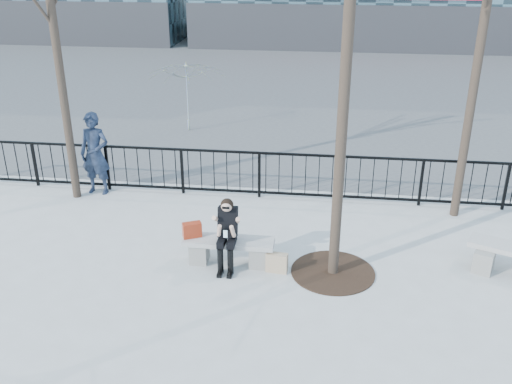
# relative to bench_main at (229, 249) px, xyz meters

# --- Properties ---
(ground) EXTENTS (120.00, 120.00, 0.00)m
(ground) POSITION_rel_bench_main_xyz_m (0.00, 0.00, -0.30)
(ground) COLOR #A4A39F
(ground) RESTS_ON ground
(street_surface) EXTENTS (60.00, 23.00, 0.01)m
(street_surface) POSITION_rel_bench_main_xyz_m (0.00, 15.00, -0.30)
(street_surface) COLOR #474747
(street_surface) RESTS_ON ground
(railing) EXTENTS (14.00, 0.06, 1.10)m
(railing) POSITION_rel_bench_main_xyz_m (0.00, 3.00, 0.25)
(railing) COLOR black
(railing) RESTS_ON ground
(tree_grate) EXTENTS (1.50, 1.50, 0.02)m
(tree_grate) POSITION_rel_bench_main_xyz_m (1.90, -0.10, -0.29)
(tree_grate) COLOR black
(tree_grate) RESTS_ON ground
(bench_main) EXTENTS (1.65, 0.46, 0.49)m
(bench_main) POSITION_rel_bench_main_xyz_m (0.00, 0.00, 0.00)
(bench_main) COLOR slate
(bench_main) RESTS_ON ground
(seated_woman) EXTENTS (0.50, 0.64, 1.34)m
(seated_woman) POSITION_rel_bench_main_xyz_m (0.00, -0.16, 0.37)
(seated_woman) COLOR black
(seated_woman) RESTS_ON ground
(handbag) EXTENTS (0.38, 0.29, 0.28)m
(handbag) POSITION_rel_bench_main_xyz_m (-0.67, 0.02, 0.33)
(handbag) COLOR #9A2A12
(handbag) RESTS_ON bench_main
(shopping_bag) EXTENTS (0.40, 0.19, 0.37)m
(shopping_bag) POSITION_rel_bench_main_xyz_m (0.90, -0.19, -0.12)
(shopping_bag) COLOR tan
(shopping_bag) RESTS_ON ground
(standing_man) EXTENTS (0.74, 0.52, 1.93)m
(standing_man) POSITION_rel_bench_main_xyz_m (-3.58, 2.80, 0.66)
(standing_man) COLOR black
(standing_man) RESTS_ON ground
(vendor_umbrella) EXTENTS (3.07, 3.09, 2.14)m
(vendor_umbrella) POSITION_rel_bench_main_xyz_m (-2.56, 7.68, 0.77)
(vendor_umbrella) COLOR yellow
(vendor_umbrella) RESTS_ON ground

